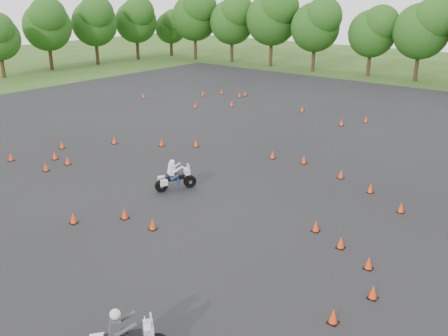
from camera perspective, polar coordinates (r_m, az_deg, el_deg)
name	(u,v)px	position (r m, az deg, el deg)	size (l,w,h in m)	color
ground	(165,219)	(21.52, -6.73, -5.82)	(140.00, 140.00, 0.00)	#2D5119
asphalt_pad	(248,180)	(25.69, 2.80, -1.33)	(62.00, 62.00, 0.00)	black
traffic_cones	(256,172)	(26.16, 3.68, -0.43)	(36.20, 32.86, 0.45)	#FD3E0A
rider_grey	(125,332)	(13.83, -11.29, -17.94)	(2.23, 0.69, 1.72)	#3B3E42
rider_white	(175,174)	(24.24, -5.60, -0.69)	(2.08, 0.64, 1.61)	silver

